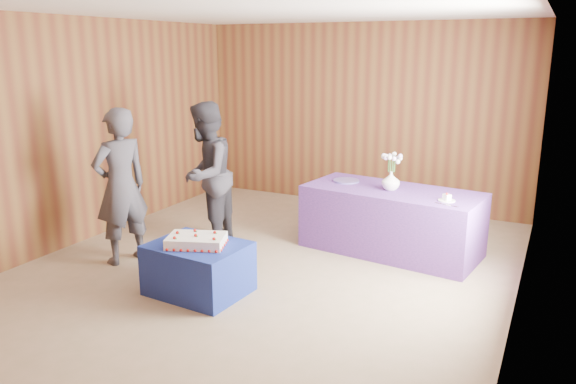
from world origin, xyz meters
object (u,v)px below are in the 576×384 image
Objects in this scene: cake_table at (199,268)px; sheet_cake at (196,241)px; vase at (391,181)px; serving_table at (391,221)px; guest_left at (121,187)px; guest_right at (206,175)px.

sheet_cake is (0.02, -0.04, 0.30)m from cake_table.
vase is at bearing 35.85° from sheet_cake.
guest_left is (-2.58, -1.62, 0.49)m from serving_table.
vase is 0.12× the size of guest_right.
serving_table is 1.16× the size of guest_left.
guest_right is at bearing 169.93° from guest_left.
guest_left is at bearing -148.15° from vase.
serving_table is at bearing 59.99° from cake_table.
sheet_cake is at bearing -123.88° from vase.
vase is at bearing 96.91° from guest_right.
vase is 2.18m from guest_right.
vase is at bearing 140.98° from guest_left.
vase reaches higher than serving_table.
guest_right is (-0.74, 1.27, 0.32)m from sheet_cake.
guest_right is (-2.08, -0.73, 0.49)m from serving_table.
guest_left is (-1.25, 0.37, 0.31)m from sheet_cake.
serving_table is (1.35, 1.96, 0.12)m from cake_table.
serving_table is 2.26m from guest_right.
sheet_cake is 3.03× the size of vase.
guest_right reaches higher than cake_table.
sheet_cake is 0.38× the size of guest_left.
cake_table is 0.52× the size of guest_left.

